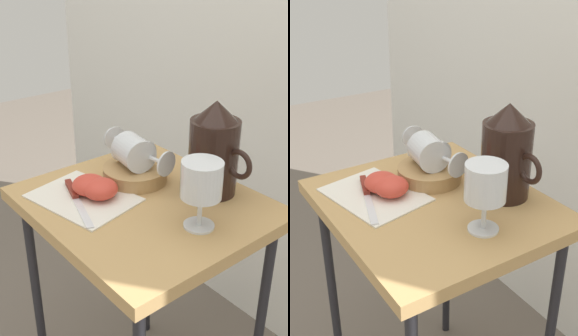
% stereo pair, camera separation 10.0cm
% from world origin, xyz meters
% --- Properties ---
extents(table, '(0.52, 0.46, 0.68)m').
position_xyz_m(table, '(0.00, 0.00, 0.61)').
color(table, tan).
rests_on(table, ground_plane).
extents(linen_napkin, '(0.26, 0.21, 0.00)m').
position_xyz_m(linen_napkin, '(-0.09, -0.10, 0.68)').
color(linen_napkin, silver).
rests_on(linen_napkin, table).
extents(basket_tray, '(0.16, 0.16, 0.03)m').
position_xyz_m(basket_tray, '(-0.09, 0.05, 0.70)').
color(basket_tray, '#AD8451').
rests_on(basket_tray, table).
extents(pitcher, '(0.17, 0.11, 0.22)m').
position_xyz_m(pitcher, '(0.07, 0.15, 0.77)').
color(pitcher, black).
rests_on(pitcher, table).
extents(wine_glass_upright, '(0.08, 0.08, 0.15)m').
position_xyz_m(wine_glass_upright, '(0.16, 0.02, 0.78)').
color(wine_glass_upright, silver).
rests_on(wine_glass_upright, table).
extents(wine_glass_tipped_near, '(0.16, 0.09, 0.08)m').
position_xyz_m(wine_glass_tipped_near, '(-0.10, 0.04, 0.76)').
color(wine_glass_tipped_near, silver).
rests_on(wine_glass_tipped_near, basket_tray).
extents(wine_glass_tipped_far, '(0.16, 0.08, 0.07)m').
position_xyz_m(wine_glass_tipped_far, '(-0.10, 0.05, 0.75)').
color(wine_glass_tipped_far, silver).
rests_on(wine_glass_tipped_far, basket_tray).
extents(apple_half_left, '(0.08, 0.08, 0.04)m').
position_xyz_m(apple_half_left, '(-0.10, -0.08, 0.71)').
color(apple_half_left, '#CC3D2D').
rests_on(apple_half_left, linen_napkin).
extents(apple_half_right, '(0.08, 0.08, 0.04)m').
position_xyz_m(apple_half_right, '(-0.07, -0.07, 0.71)').
color(apple_half_right, '#CC3D2D').
rests_on(apple_half_right, linen_napkin).
extents(knife, '(0.20, 0.08, 0.01)m').
position_xyz_m(knife, '(-0.10, -0.12, 0.69)').
color(knife, silver).
rests_on(knife, linen_napkin).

